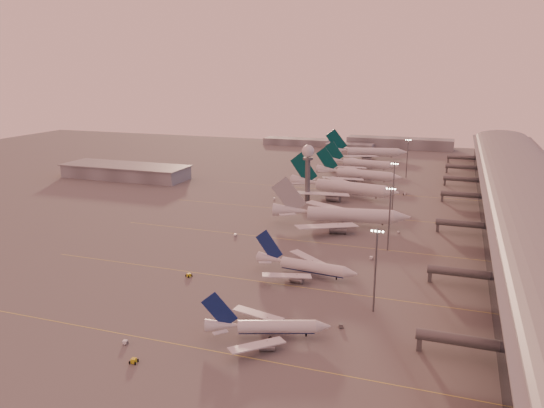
% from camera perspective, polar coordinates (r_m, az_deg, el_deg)
% --- Properties ---
extents(ground, '(700.00, 700.00, 0.00)m').
position_cam_1_polar(ground, '(174.10, -8.60, -8.62)').
color(ground, '#565454').
rests_on(ground, ground).
extents(taxiway_markings, '(180.00, 185.25, 0.02)m').
position_cam_1_polar(taxiway_markings, '(213.43, 5.67, -4.14)').
color(taxiway_markings, '#DBCF4D').
rests_on(taxiway_markings, ground).
extents(terminal, '(57.00, 362.00, 23.04)m').
position_cam_1_polar(terminal, '(259.43, 25.68, 0.24)').
color(terminal, black).
rests_on(terminal, ground).
extents(hangar, '(82.00, 27.00, 8.50)m').
position_cam_1_polar(hangar, '(348.73, -15.47, 3.41)').
color(hangar, slate).
rests_on(hangar, ground).
extents(radar_tower, '(6.40, 6.40, 31.10)m').
position_cam_1_polar(radar_tower, '(274.66, 3.88, 4.58)').
color(radar_tower, '#56595E').
rests_on(radar_tower, ground).
extents(mast_a, '(3.60, 0.56, 25.00)m').
position_cam_1_polar(mast_a, '(152.09, 11.07, -6.62)').
color(mast_a, '#56595E').
rests_on(mast_a, ground).
extents(mast_b, '(3.60, 0.56, 25.00)m').
position_cam_1_polar(mast_b, '(204.43, 12.52, -1.23)').
color(mast_b, '#56595E').
rests_on(mast_b, ground).
extents(mast_c, '(3.60, 0.56, 25.00)m').
position_cam_1_polar(mast_c, '(258.12, 12.93, 1.98)').
color(mast_c, '#56595E').
rests_on(mast_c, ground).
extents(mast_d, '(3.60, 0.56, 25.00)m').
position_cam_1_polar(mast_d, '(346.45, 14.35, 4.99)').
color(mast_d, '#56595E').
rests_on(mast_d, ground).
extents(distant_horizon, '(165.00, 37.50, 9.00)m').
position_cam_1_polar(distant_horizon, '(476.29, 10.21, 6.47)').
color(distant_horizon, slate).
rests_on(distant_horizon, ground).
extents(narrowbody_near, '(31.79, 24.91, 12.95)m').
position_cam_1_polar(narrowbody_near, '(139.83, -0.45, -13.28)').
color(narrowbody_near, silver).
rests_on(narrowbody_near, ground).
extents(narrowbody_mid, '(36.43, 28.95, 14.24)m').
position_cam_1_polar(narrowbody_mid, '(178.82, 3.64, -6.85)').
color(narrowbody_mid, silver).
rests_on(narrowbody_mid, ground).
extents(widebody_white, '(60.74, 48.29, 21.49)m').
position_cam_1_polar(widebody_white, '(235.55, 7.43, -1.47)').
color(widebody_white, silver).
rests_on(widebody_white, ground).
extents(greentail_a, '(62.08, 49.77, 22.67)m').
position_cam_1_polar(greentail_a, '(288.91, 7.66, 1.54)').
color(greentail_a, silver).
rests_on(greentail_a, ground).
extents(greentail_b, '(54.98, 44.09, 20.06)m').
position_cam_1_polar(greentail_b, '(329.94, 9.26, 3.00)').
color(greentail_b, silver).
rests_on(greentail_b, ground).
extents(greentail_c, '(52.20, 41.92, 19.00)m').
position_cam_1_polar(greentail_c, '(368.82, 9.58, 4.15)').
color(greentail_c, silver).
rests_on(greentail_c, ground).
extents(greentail_d, '(61.71, 49.35, 22.66)m').
position_cam_1_polar(greentail_d, '(415.83, 10.18, 5.36)').
color(greentail_d, silver).
rests_on(greentail_d, ground).
extents(gsv_truck_a, '(5.81, 2.89, 2.24)m').
position_cam_1_polar(gsv_truck_a, '(142.42, -15.37, -13.96)').
color(gsv_truck_a, white).
rests_on(gsv_truck_a, ground).
extents(gsv_tug_near, '(2.63, 4.07, 1.11)m').
position_cam_1_polar(gsv_tug_near, '(134.36, -14.65, -16.02)').
color(gsv_tug_near, gold).
rests_on(gsv_tug_near, ground).
extents(gsv_catering_a, '(5.72, 3.21, 4.45)m').
position_cam_1_polar(gsv_catering_a, '(146.16, 7.52, -12.30)').
color(gsv_catering_a, '#4F5154').
rests_on(gsv_catering_a, ground).
extents(gsv_tug_mid, '(4.48, 3.66, 1.11)m').
position_cam_1_polar(gsv_tug_mid, '(180.53, -8.93, -7.58)').
color(gsv_tug_mid, gold).
rests_on(gsv_tug_mid, ground).
extents(gsv_truck_b, '(6.00, 2.43, 2.39)m').
position_cam_1_polar(gsv_truck_b, '(196.91, 10.77, -5.57)').
color(gsv_truck_b, white).
rests_on(gsv_truck_b, ground).
extents(gsv_truck_c, '(5.59, 2.91, 2.15)m').
position_cam_1_polar(gsv_truck_c, '(220.16, -3.87, -3.22)').
color(gsv_truck_c, white).
rests_on(gsv_truck_c, ground).
extents(gsv_catering_b, '(4.69, 2.69, 3.62)m').
position_cam_1_polar(gsv_catering_b, '(229.79, 13.48, -2.65)').
color(gsv_catering_b, white).
rests_on(gsv_catering_b, ground).
extents(gsv_tug_far, '(3.78, 4.45, 1.09)m').
position_cam_1_polar(gsv_tug_far, '(261.00, 2.70, -0.51)').
color(gsv_tug_far, white).
rests_on(gsv_tug_far, ground).
extents(gsv_truck_d, '(2.97, 5.05, 1.92)m').
position_cam_1_polar(gsv_truck_d, '(281.36, 0.22, 0.69)').
color(gsv_truck_d, white).
rests_on(gsv_truck_d, ground).
extents(gsv_tug_hangar, '(4.09, 2.89, 1.07)m').
position_cam_1_polar(gsv_tug_hangar, '(300.14, 14.08, 1.04)').
color(gsv_tug_hangar, white).
rests_on(gsv_tug_hangar, ground).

